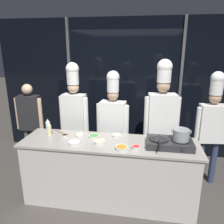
# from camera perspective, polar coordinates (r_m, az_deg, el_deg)

# --- Properties ---
(ground_plane) EXTENTS (24.00, 24.00, 0.00)m
(ground_plane) POSITION_cam_1_polar(r_m,az_deg,el_deg) (3.47, -0.72, -21.74)
(ground_plane) COLOR #47423D
(window_wall_back) EXTENTS (5.16, 0.09, 2.70)m
(window_wall_back) POSITION_cam_1_polar(r_m,az_deg,el_deg) (4.42, 2.95, 6.09)
(window_wall_back) COLOR black
(window_wall_back) RESTS_ON ground_plane
(demo_counter) EXTENTS (2.42, 0.66, 0.92)m
(demo_counter) POSITION_cam_1_polar(r_m,az_deg,el_deg) (3.21, -0.75, -15.27)
(demo_counter) COLOR beige
(demo_counter) RESTS_ON ground_plane
(portable_stove) EXTENTS (0.59, 0.37, 0.10)m
(portable_stove) POSITION_cam_1_polar(r_m,az_deg,el_deg) (2.94, 14.75, -7.81)
(portable_stove) COLOR #28282B
(portable_stove) RESTS_ON demo_counter
(frying_pan) EXTENTS (0.26, 0.45, 0.05)m
(frying_pan) POSITION_cam_1_polar(r_m,az_deg,el_deg) (2.90, 12.19, -6.42)
(frying_pan) COLOR #232326
(frying_pan) RESTS_ON portable_stove
(stock_pot) EXTENTS (0.24, 0.21, 0.14)m
(stock_pot) POSITION_cam_1_polar(r_m,az_deg,el_deg) (2.91, 17.59, -5.60)
(stock_pot) COLOR #93969B
(stock_pot) RESTS_ON portable_stove
(squeeze_bottle_clear) EXTENTS (0.06, 0.06, 0.20)m
(squeeze_bottle_clear) POSITION_cam_1_polar(r_m,az_deg,el_deg) (3.44, -16.39, -3.45)
(squeeze_bottle_clear) COLOR white
(squeeze_bottle_clear) RESTS_ON demo_counter
(squeeze_bottle_oil) EXTENTS (0.06, 0.06, 0.20)m
(squeeze_bottle_oil) POSITION_cam_1_polar(r_m,az_deg,el_deg) (3.31, -16.09, -4.28)
(squeeze_bottle_oil) COLOR beige
(squeeze_bottle_oil) RESTS_ON demo_counter
(prep_bowl_bean_sprouts) EXTENTS (0.13, 0.13, 0.04)m
(prep_bowl_bean_sprouts) POSITION_cam_1_polar(r_m,az_deg,el_deg) (3.19, -8.46, -5.97)
(prep_bowl_bean_sprouts) COLOR silver
(prep_bowl_bean_sprouts) RESTS_ON demo_counter
(prep_bowl_rice) EXTENTS (0.16, 0.16, 0.04)m
(prep_bowl_rice) POSITION_cam_1_polar(r_m,az_deg,el_deg) (2.96, -9.80, -7.83)
(prep_bowl_rice) COLOR silver
(prep_bowl_rice) RESTS_ON demo_counter
(prep_bowl_soy_glaze) EXTENTS (0.10, 0.10, 0.04)m
(prep_bowl_soy_glaze) POSITION_cam_1_polar(r_m,az_deg,el_deg) (3.21, -12.19, -6.01)
(prep_bowl_soy_glaze) COLOR silver
(prep_bowl_soy_glaze) RESTS_ON demo_counter
(prep_bowl_chicken) EXTENTS (0.16, 0.16, 0.04)m
(prep_bowl_chicken) POSITION_cam_1_polar(r_m,az_deg,el_deg) (2.94, -3.16, -7.75)
(prep_bowl_chicken) COLOR silver
(prep_bowl_chicken) RESTS_ON demo_counter
(prep_bowl_noodles) EXTENTS (0.13, 0.13, 0.04)m
(prep_bowl_noodles) POSITION_cam_1_polar(r_m,az_deg,el_deg) (3.15, 1.15, -6.12)
(prep_bowl_noodles) COLOR silver
(prep_bowl_noodles) RESTS_ON demo_counter
(prep_bowl_scallions) EXTENTS (0.16, 0.16, 0.04)m
(prep_bowl_scallions) POSITION_cam_1_polar(r_m,az_deg,el_deg) (3.12, -4.68, -6.34)
(prep_bowl_scallions) COLOR silver
(prep_bowl_scallions) RESTS_ON demo_counter
(prep_bowl_carrots) EXTENTS (0.17, 0.17, 0.04)m
(prep_bowl_carrots) POSITION_cam_1_polar(r_m,az_deg,el_deg) (2.77, 2.53, -9.31)
(prep_bowl_carrots) COLOR silver
(prep_bowl_carrots) RESTS_ON demo_counter
(prep_bowl_bell_pepper) EXTENTS (0.11, 0.11, 0.05)m
(prep_bowl_bell_pepper) POSITION_cam_1_polar(r_m,az_deg,el_deg) (2.79, 6.29, -9.20)
(prep_bowl_bell_pepper) COLOR silver
(prep_bowl_bell_pepper) RESTS_ON demo_counter
(serving_spoon_slotted) EXTENTS (0.21, 0.16, 0.02)m
(serving_spoon_slotted) POSITION_cam_1_polar(r_m,az_deg,el_deg) (3.35, -13.05, -5.33)
(serving_spoon_slotted) COLOR olive
(serving_spoon_slotted) RESTS_ON demo_counter
(person_guest) EXTENTS (0.48, 0.21, 1.56)m
(person_guest) POSITION_cam_1_polar(r_m,az_deg,el_deg) (4.11, -20.57, -1.54)
(person_guest) COLOR #4C4C51
(person_guest) RESTS_ON ground_plane
(chef_head) EXTENTS (0.51, 0.22, 1.93)m
(chef_head) POSITION_cam_1_polar(r_m,az_deg,el_deg) (3.73, -9.81, 0.50)
(chef_head) COLOR #2D3856
(chef_head) RESTS_ON ground_plane
(chef_sous) EXTENTS (0.53, 0.24, 1.81)m
(chef_sous) POSITION_cam_1_polar(r_m,az_deg,el_deg) (3.52, 0.24, -1.78)
(chef_sous) COLOR #2D3856
(chef_sous) RESTS_ON ground_plane
(chef_line) EXTENTS (0.54, 0.27, 1.99)m
(chef_line) POSITION_cam_1_polar(r_m,az_deg,el_deg) (3.45, 12.84, -0.32)
(chef_line) COLOR #232326
(chef_line) RESTS_ON ground_plane
(chef_pastry) EXTENTS (0.50, 0.24, 1.82)m
(chef_pastry) POSITION_cam_1_polar(r_m,az_deg,el_deg) (3.68, 24.65, -2.33)
(chef_pastry) COLOR #2D3856
(chef_pastry) RESTS_ON ground_plane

